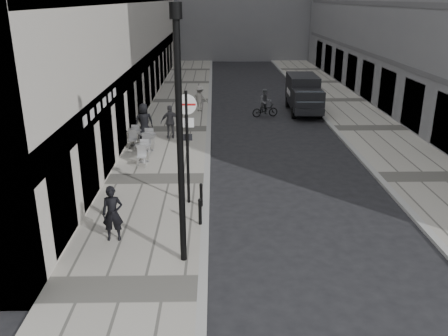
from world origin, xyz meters
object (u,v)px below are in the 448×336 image
(walking_man, at_px, (113,214))
(panel_van, at_px, (304,92))
(sign_post, at_px, (187,133))
(cyclist, at_px, (265,106))
(lamppost, at_px, (180,128))

(walking_man, height_order, panel_van, panel_van)
(walking_man, xyz_separation_m, sign_post, (2.10, 2.69, 1.70))
(walking_man, distance_m, cyclist, 17.06)
(walking_man, relative_size, sign_post, 0.43)
(lamppost, relative_size, panel_van, 1.38)
(sign_post, distance_m, cyclist, 13.97)
(walking_man, distance_m, panel_van, 19.17)
(sign_post, bearing_deg, walking_man, -127.83)
(sign_post, bearing_deg, cyclist, 73.14)
(walking_man, bearing_deg, sign_post, 48.04)
(walking_man, bearing_deg, cyclist, 64.91)
(walking_man, height_order, cyclist, walking_man)
(sign_post, height_order, cyclist, sign_post)
(walking_man, xyz_separation_m, panel_van, (8.70, 17.08, 0.32))
(sign_post, relative_size, cyclist, 2.30)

